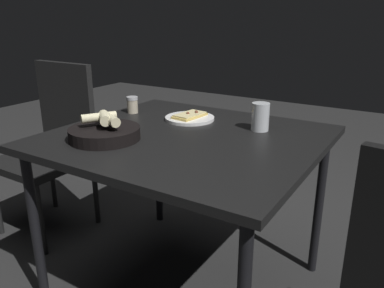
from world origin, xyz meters
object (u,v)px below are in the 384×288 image
(beer_glass, at_px, (260,119))
(chair_far, at_px, (54,139))
(pizza_plate, at_px, (190,118))
(pepper_shaker, at_px, (132,106))
(dining_table, at_px, (186,149))
(bread_basket, at_px, (105,132))

(beer_glass, relative_size, chair_far, 0.12)
(pizza_plate, relative_size, pepper_shaker, 2.80)
(dining_table, relative_size, bread_basket, 3.79)
(dining_table, distance_m, pizza_plate, 0.25)
(pizza_plate, distance_m, beer_glass, 0.34)
(dining_table, distance_m, chair_far, 0.96)
(pizza_plate, bearing_deg, beer_glass, 2.23)
(bread_basket, height_order, chair_far, chair_far)
(dining_table, xyz_separation_m, bread_basket, (-0.23, -0.21, 0.09))
(pizza_plate, height_order, pepper_shaker, pepper_shaker)
(pizza_plate, bearing_deg, chair_far, -172.09)
(pizza_plate, height_order, bread_basket, bread_basket)
(pizza_plate, height_order, chair_far, chair_far)
(pepper_shaker, bearing_deg, dining_table, -22.06)
(dining_table, bearing_deg, chair_far, 174.43)
(bread_basket, height_order, beer_glass, beer_glass)
(bread_basket, xyz_separation_m, beer_glass, (0.46, 0.43, 0.02))
(dining_table, xyz_separation_m, beer_glass, (0.23, 0.22, 0.11))
(dining_table, relative_size, beer_glass, 8.96)
(bread_basket, bearing_deg, dining_table, 42.36)
(beer_glass, bearing_deg, dining_table, -135.78)
(chair_far, bearing_deg, dining_table, -5.57)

